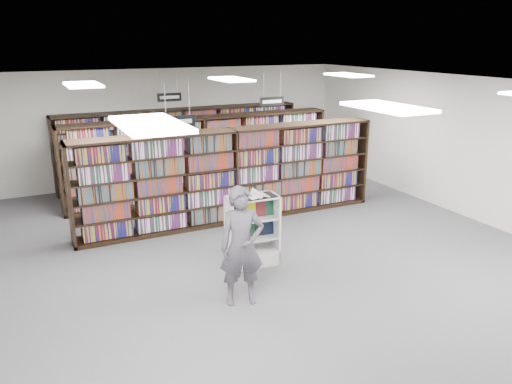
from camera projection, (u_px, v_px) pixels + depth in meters
name	position (u px, v px, depth m)	size (l,w,h in m)	color
floor	(273.00, 252.00, 9.73)	(12.00, 12.00, 0.00)	#4A4A4E
ceiling	(275.00, 85.00, 8.79)	(10.00, 12.00, 0.10)	white
wall_back	(178.00, 125.00, 14.43)	(10.00, 0.10, 3.20)	silver
wall_right	(469.00, 148.00, 11.34)	(0.10, 12.00, 3.20)	silver
bookshelf_row_near	(233.00, 176.00, 11.15)	(7.00, 0.60, 2.10)	black
bookshelf_row_mid	(202.00, 157.00, 12.87)	(7.00, 0.60, 2.10)	black
bookshelf_row_far	(182.00, 145.00, 14.33)	(7.00, 0.60, 2.10)	black
aisle_sign_left	(178.00, 120.00, 9.23)	(0.65, 0.02, 0.80)	#B2B2B7
aisle_sign_right	(272.00, 101.00, 12.20)	(0.65, 0.02, 0.80)	#B2B2B7
aisle_sign_center	(169.00, 96.00, 13.09)	(0.65, 0.02, 0.80)	#B2B2B7
troffer_front_left	(150.00, 124.00, 4.98)	(0.60, 1.20, 0.04)	white
troffer_front_center	(387.00, 107.00, 6.22)	(0.60, 1.20, 0.04)	white
troffer_back_left	(83.00, 85.00, 9.28)	(0.60, 1.20, 0.04)	white
troffer_back_center	(231.00, 79.00, 10.53)	(0.60, 1.20, 0.04)	white
troffer_back_right	(348.00, 75.00, 11.77)	(0.60, 1.20, 0.04)	white
endcap_display	(252.00, 240.00, 9.11)	(0.97, 0.54, 1.31)	silver
open_book	(257.00, 195.00, 8.80)	(0.64, 0.38, 0.13)	black
shopper	(242.00, 246.00, 7.61)	(0.69, 0.45, 1.89)	#514C57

